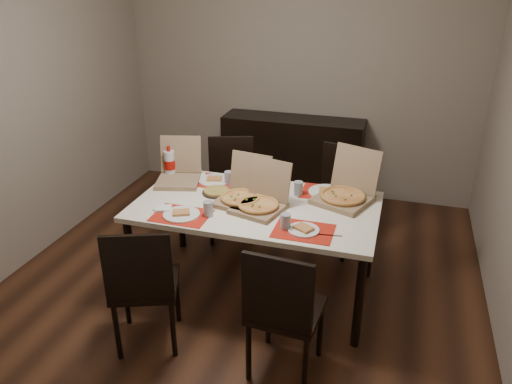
# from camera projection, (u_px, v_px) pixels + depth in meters

# --- Properties ---
(ground) EXTENTS (3.80, 4.00, 0.02)m
(ground) POSITION_uv_depth(u_px,v_px,m) (242.00, 284.00, 4.10)
(ground) COLOR #462615
(ground) RESTS_ON ground
(room_walls) EXTENTS (3.84, 4.02, 2.62)m
(room_walls) POSITION_uv_depth(u_px,v_px,m) (257.00, 59.00, 3.75)
(room_walls) COLOR gray
(room_walls) RESTS_ON ground
(sideboard) EXTENTS (1.50, 0.40, 0.90)m
(sideboard) POSITION_uv_depth(u_px,v_px,m) (292.00, 158.00, 5.46)
(sideboard) COLOR black
(sideboard) RESTS_ON ground
(dining_table) EXTENTS (1.80, 1.00, 0.75)m
(dining_table) POSITION_uv_depth(u_px,v_px,m) (256.00, 212.00, 3.75)
(dining_table) COLOR white
(dining_table) RESTS_ON ground
(chair_near_left) EXTENTS (0.54, 0.54, 0.93)m
(chair_near_left) POSITION_uv_depth(u_px,v_px,m) (143.00, 283.00, 3.21)
(chair_near_left) COLOR black
(chair_near_left) RESTS_ON ground
(chair_near_right) EXTENTS (0.45, 0.45, 0.93)m
(chair_near_right) POSITION_uv_depth(u_px,v_px,m) (283.00, 309.00, 2.97)
(chair_near_right) COLOR black
(chair_near_right) RESTS_ON ground
(chair_far_left) EXTENTS (0.53, 0.53, 0.93)m
(chair_far_left) POSITION_uv_depth(u_px,v_px,m) (231.00, 183.00, 4.68)
(chair_far_left) COLOR black
(chair_far_left) RESTS_ON ground
(chair_far_right) EXTENTS (0.51, 0.51, 0.93)m
(chair_far_right) POSITION_uv_depth(u_px,v_px,m) (338.00, 193.00, 4.47)
(chair_far_right) COLOR black
(chair_far_right) RESTS_ON ground
(setting_near_left) EXTENTS (0.46, 0.30, 0.11)m
(setting_near_left) POSITION_uv_depth(u_px,v_px,m) (186.00, 213.00, 3.55)
(setting_near_left) COLOR red
(setting_near_left) RESTS_ON dining_table
(setting_near_right) EXTENTS (0.46, 0.30, 0.11)m
(setting_near_right) POSITION_uv_depth(u_px,v_px,m) (298.00, 227.00, 3.34)
(setting_near_right) COLOR red
(setting_near_right) RESTS_ON dining_table
(setting_far_left) EXTENTS (0.47, 0.30, 0.11)m
(setting_far_left) POSITION_uv_depth(u_px,v_px,m) (216.00, 179.00, 4.10)
(setting_far_left) COLOR red
(setting_far_left) RESTS_ON dining_table
(setting_far_right) EXTENTS (0.47, 0.30, 0.11)m
(setting_far_right) POSITION_uv_depth(u_px,v_px,m) (320.00, 191.00, 3.88)
(setting_far_right) COLOR red
(setting_far_right) RESTS_ON dining_table
(napkin_loose) EXTENTS (0.16, 0.16, 0.02)m
(napkin_loose) POSITION_uv_depth(u_px,v_px,m) (253.00, 206.00, 3.67)
(napkin_loose) COLOR white
(napkin_loose) RESTS_ON dining_table
(pizza_box_center) EXTENTS (0.42, 0.44, 0.34)m
(pizza_box_center) POSITION_uv_depth(u_px,v_px,m) (260.00, 202.00, 3.62)
(pizza_box_center) COLOR #856B4D
(pizza_box_center) RESTS_ON dining_table
(pizza_box_right) EXTENTS (0.50, 0.53, 0.38)m
(pizza_box_right) POSITION_uv_depth(u_px,v_px,m) (345.00, 194.00, 3.75)
(pizza_box_right) COLOR #856B4D
(pizza_box_right) RESTS_ON dining_table
(pizza_box_left) EXTENTS (0.42, 0.45, 0.34)m
(pizza_box_left) POSITION_uv_depth(u_px,v_px,m) (179.00, 174.00, 4.10)
(pizza_box_left) COLOR #856B4D
(pizza_box_left) RESTS_ON dining_table
(pizza_box_extra) EXTENTS (0.39, 0.42, 0.34)m
(pizza_box_extra) POSITION_uv_depth(u_px,v_px,m) (242.00, 195.00, 3.74)
(pizza_box_extra) COLOR #856B4D
(pizza_box_extra) RESTS_ON dining_table
(faina_plate) EXTENTS (0.23, 0.23, 0.03)m
(faina_plate) POSITION_uv_depth(u_px,v_px,m) (217.00, 192.00, 3.89)
(faina_plate) COLOR black
(faina_plate) RESTS_ON dining_table
(dip_bowl) EXTENTS (0.12, 0.12, 0.03)m
(dip_bowl) POSITION_uv_depth(u_px,v_px,m) (273.00, 192.00, 3.89)
(dip_bowl) COLOR white
(dip_bowl) RESTS_ON dining_table
(soda_bottle) EXTENTS (0.09, 0.09, 0.27)m
(soda_bottle) POSITION_uv_depth(u_px,v_px,m) (170.00, 164.00, 4.16)
(soda_bottle) COLOR silver
(soda_bottle) RESTS_ON dining_table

